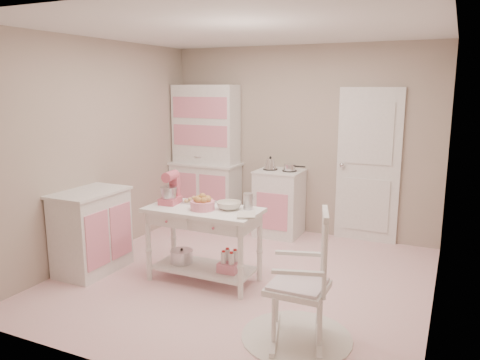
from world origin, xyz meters
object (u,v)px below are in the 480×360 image
object	(u,v)px
hutch	(205,156)
bread_basket	(203,205)
work_table	(204,245)
stove	(279,203)
rocking_chair	(298,275)
stand_mixer	(170,188)
base_cabinet	(92,231)

from	to	relation	value
hutch	bread_basket	distance (m)	2.21
work_table	stove	bearing A→B (deg)	84.85
hutch	rocking_chair	xyz separation A→B (m)	(2.30, -2.59, -0.49)
work_table	stand_mixer	size ratio (longest dim) A/B	3.53
work_table	bread_basket	xyz separation A→B (m)	(0.02, -0.05, 0.45)
hutch	stove	distance (m)	1.33
rocking_chair	bread_basket	size ratio (longest dim) A/B	4.40
stand_mixer	hutch	bearing A→B (deg)	101.79
rocking_chair	bread_basket	bearing A→B (deg)	135.73
rocking_chair	work_table	xyz separation A→B (m)	(-1.27, 0.70, -0.15)
hutch	rocking_chair	world-z (taller)	hutch
rocking_chair	bread_basket	distance (m)	1.44
stove	bread_basket	world-z (taller)	stove
hutch	base_cabinet	world-z (taller)	hutch
base_cabinet	bread_basket	world-z (taller)	base_cabinet
bread_basket	rocking_chair	bearing A→B (deg)	-27.48
base_cabinet	bread_basket	distance (m)	1.37
hutch	rocking_chair	distance (m)	3.50
rocking_chair	stand_mixer	bearing A→B (deg)	140.13
stove	bread_basket	size ratio (longest dim) A/B	3.68
hutch	rocking_chair	bearing A→B (deg)	-48.32
stove	base_cabinet	bearing A→B (deg)	-124.14
stove	base_cabinet	size ratio (longest dim) A/B	1.00
stove	work_table	distance (m)	1.85
rocking_chair	bread_basket	world-z (taller)	rocking_chair
stove	rocking_chair	bearing A→B (deg)	-66.51
base_cabinet	bread_basket	xyz separation A→B (m)	(1.29, 0.24, 0.39)
stove	work_table	bearing A→B (deg)	-95.15
bread_basket	stand_mixer	bearing A→B (deg)	170.96
rocking_chair	work_table	size ratio (longest dim) A/B	0.92
work_table	bread_basket	size ratio (longest dim) A/B	4.80
base_cabinet	work_table	world-z (taller)	base_cabinet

